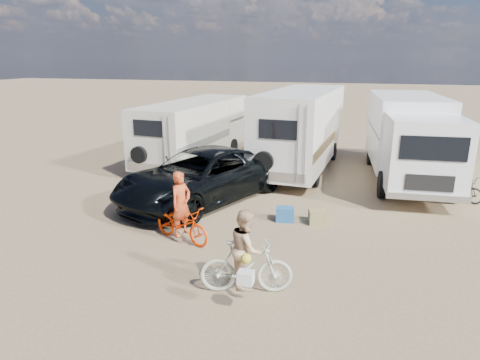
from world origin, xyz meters
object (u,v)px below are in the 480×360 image
(dark_suv, at_px, (201,176))
(rider_man, at_px, (181,210))
(box_truck, at_px, (409,140))
(bike_parked, at_px, (460,187))
(rider_woman, at_px, (246,256))
(rv_left, at_px, (194,132))
(bike_woman, at_px, (246,267))
(cooler, at_px, (285,214))
(crate, at_px, (317,217))
(rv_main, at_px, (301,131))
(bike_man, at_px, (182,224))

(dark_suv, distance_m, rider_man, 3.17)
(box_truck, relative_size, bike_parked, 4.82)
(dark_suv, relative_size, rider_woman, 3.82)
(rv_left, relative_size, rider_woman, 4.60)
(rider_woman, height_order, bike_parked, rider_woman)
(box_truck, height_order, bike_woman, box_truck)
(rv_left, bearing_deg, bike_woman, -58.26)
(rider_man, bearing_deg, bike_woman, -108.76)
(rv_left, relative_size, cooler, 14.26)
(bike_woman, bearing_deg, crate, -28.37)
(rv_main, distance_m, rider_man, 8.25)
(crate, bearing_deg, bike_man, -146.38)
(rv_main, bearing_deg, box_truck, -2.69)
(rv_main, distance_m, dark_suv, 5.58)
(bike_man, height_order, bike_woman, bike_woman)
(rv_main, bearing_deg, dark_suv, -113.40)
(bike_woman, relative_size, cooler, 3.64)
(rv_main, xyz_separation_m, bike_woman, (0.34, -9.93, -1.09))
(bike_woman, bearing_deg, rider_woman, -104.55)
(rv_left, distance_m, bike_man, 8.63)
(rider_man, distance_m, rider_woman, 2.96)
(rider_woman, bearing_deg, box_truck, -36.51)
(rider_man, bearing_deg, cooler, -25.78)
(dark_suv, bearing_deg, box_truck, 55.99)
(rv_main, xyz_separation_m, cooler, (0.42, -5.90, -1.44))
(rv_main, distance_m, bike_parked, 6.28)
(box_truck, xyz_separation_m, bike_man, (-6.03, -7.48, -1.10))
(dark_suv, height_order, crate, dark_suv)
(bike_man, relative_size, crate, 3.75)
(rv_left, relative_size, rider_man, 4.37)
(bike_man, xyz_separation_m, rider_man, (0.00, 0.00, 0.36))
(bike_man, bearing_deg, bike_parked, -31.44)
(rider_woman, bearing_deg, dark_suv, 15.41)
(rv_main, bearing_deg, bike_man, -99.08)
(bike_man, xyz_separation_m, cooler, (2.32, 2.09, -0.27))
(rv_main, height_order, rider_man, rv_main)
(cooler, distance_m, crate, 0.92)
(rv_main, bearing_deg, cooler, -81.64)
(bike_woman, bearing_deg, bike_man, 34.48)
(rv_main, height_order, bike_woman, rv_main)
(bike_man, bearing_deg, rv_left, 41.85)
(dark_suv, distance_m, bike_woman, 5.82)
(bike_man, relative_size, bike_parked, 1.12)
(bike_woman, height_order, rider_woman, rider_woman)
(bike_man, height_order, bike_parked, bike_man)
(rv_main, height_order, bike_parked, rv_main)
(rv_main, relative_size, bike_woman, 3.96)
(bike_man, xyz_separation_m, bike_parked, (7.56, 5.56, -0.05))
(rv_main, xyz_separation_m, rv_left, (-4.78, 0.09, -0.29))
(rv_main, relative_size, bike_parked, 4.60)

